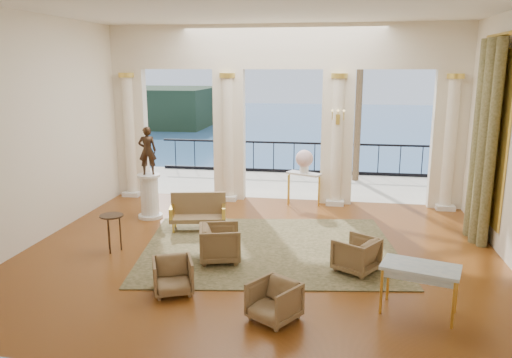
% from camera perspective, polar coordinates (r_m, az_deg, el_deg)
% --- Properties ---
extents(floor, '(9.00, 9.00, 0.00)m').
position_cam_1_polar(floor, '(9.65, 0.32, -8.36)').
color(floor, '#54310B').
rests_on(floor, ground).
extents(room_walls, '(9.00, 9.00, 9.00)m').
position_cam_1_polar(room_walls, '(7.92, -0.95, 8.42)').
color(room_walls, white).
rests_on(room_walls, ground).
extents(arcade, '(9.00, 0.56, 4.50)m').
position_cam_1_polar(arcade, '(12.82, 3.07, 8.76)').
color(arcade, '#EEDFC5').
rests_on(arcade, ground).
extents(terrace, '(10.00, 3.60, 0.10)m').
position_cam_1_polar(terrace, '(15.17, 3.78, -0.69)').
color(terrace, '#BEB19C').
rests_on(terrace, ground).
extents(balustrade, '(9.00, 0.06, 1.03)m').
position_cam_1_polar(balustrade, '(16.64, 4.36, 2.12)').
color(balustrade, black).
rests_on(balustrade, terrace).
extents(palm_tree, '(2.00, 2.00, 4.50)m').
position_cam_1_polar(palm_tree, '(15.51, 11.95, 14.79)').
color(palm_tree, '#4C3823').
rests_on(palm_tree, terrace).
extents(headland, '(22.00, 18.00, 6.00)m').
position_cam_1_polar(headland, '(85.16, -12.40, 8.15)').
color(headland, black).
rests_on(headland, sea).
extents(sea, '(160.00, 160.00, 0.00)m').
position_cam_1_polar(sea, '(69.55, 8.18, 4.85)').
color(sea, navy).
rests_on(sea, ground).
extents(curtain, '(0.33, 1.40, 4.09)m').
position_cam_1_polar(curtain, '(10.87, 24.64, 3.90)').
color(curtain, '#494421').
rests_on(curtain, ground).
extents(window_frame, '(0.04, 1.60, 3.40)m').
position_cam_1_polar(window_frame, '(10.91, 25.63, 4.26)').
color(window_frame, '#E3BD4A').
rests_on(window_frame, room_walls).
extents(wall_sconce, '(0.30, 0.11, 0.33)m').
position_cam_1_polar(wall_sconce, '(12.46, 9.34, 6.85)').
color(wall_sconce, '#E3BD4A').
rests_on(wall_sconce, arcade).
extents(rug, '(5.34, 4.44, 0.02)m').
position_cam_1_polar(rug, '(9.82, 1.56, -7.92)').
color(rug, '#30341C').
rests_on(rug, ground).
extents(armchair_a, '(0.77, 0.75, 0.62)m').
position_cam_1_polar(armchair_a, '(8.02, -9.48, -10.70)').
color(armchair_a, '#4F3C24').
rests_on(armchair_a, ground).
extents(armchair_b, '(0.81, 0.80, 0.62)m').
position_cam_1_polar(armchair_b, '(7.14, 2.07, -13.60)').
color(armchair_b, '#4F3C24').
rests_on(armchair_b, ground).
extents(armchair_c, '(0.87, 0.88, 0.67)m').
position_cam_1_polar(armchair_c, '(8.85, 11.38, -8.30)').
color(armchair_c, '#4F3C24').
rests_on(armchair_c, ground).
extents(armchair_d, '(0.84, 0.87, 0.74)m').
position_cam_1_polar(armchair_d, '(9.14, -4.12, -7.15)').
color(armchair_d, '#4F3C24').
rests_on(armchair_d, ground).
extents(settee, '(1.28, 0.75, 0.79)m').
position_cam_1_polar(settee, '(10.91, -6.62, -3.74)').
color(settee, '#4F3C24').
rests_on(settee, ground).
extents(game_table, '(1.18, 0.86, 0.73)m').
position_cam_1_polar(game_table, '(7.55, 18.28, -9.91)').
color(game_table, '#9CB7C5').
rests_on(game_table, ground).
extents(pedestal, '(0.57, 0.57, 1.04)m').
position_cam_1_polar(pedestal, '(11.90, -12.06, -2.01)').
color(pedestal, silver).
rests_on(pedestal, ground).
extents(statue, '(0.47, 0.38, 1.11)m').
position_cam_1_polar(statue, '(11.67, -12.31, 3.18)').
color(statue, '#2F2015').
rests_on(statue, pedestal).
extents(console_table, '(0.93, 0.67, 0.83)m').
position_cam_1_polar(console_table, '(12.77, 5.50, 0.10)').
color(console_table, silver).
rests_on(console_table, ground).
extents(urn, '(0.44, 0.44, 0.59)m').
position_cam_1_polar(urn, '(12.68, 5.55, 2.20)').
color(urn, white).
rests_on(urn, console_table).
extents(side_table, '(0.45, 0.45, 0.73)m').
position_cam_1_polar(side_table, '(9.89, -16.15, -4.54)').
color(side_table, black).
rests_on(side_table, ground).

